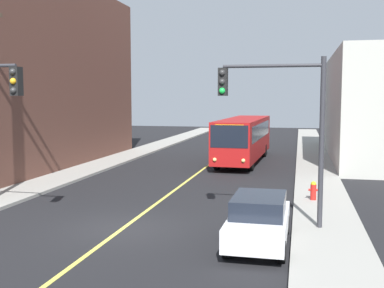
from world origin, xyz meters
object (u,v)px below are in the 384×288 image
(parked_car_white, at_px, (259,219))
(traffic_signal_right_corner, at_px, (278,110))
(city_bus, at_px, (244,137))
(fire_hydrant, at_px, (313,190))

(parked_car_white, xyz_separation_m, traffic_signal_right_corner, (0.44, 2.06, 3.46))
(parked_car_white, relative_size, traffic_signal_right_corner, 0.74)
(parked_car_white, height_order, traffic_signal_right_corner, traffic_signal_right_corner)
(city_bus, xyz_separation_m, parked_car_white, (2.78, -19.80, -0.98))
(parked_car_white, distance_m, traffic_signal_right_corner, 4.05)
(fire_hydrant, bearing_deg, parked_car_white, -105.57)
(city_bus, distance_m, traffic_signal_right_corner, 18.20)
(city_bus, height_order, traffic_signal_right_corner, traffic_signal_right_corner)
(city_bus, bearing_deg, parked_car_white, -82.02)
(fire_hydrant, bearing_deg, city_bus, 109.58)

